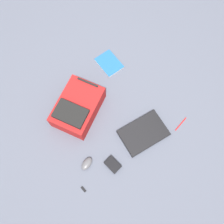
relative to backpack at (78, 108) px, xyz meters
name	(u,v)px	position (x,y,z in m)	size (l,w,h in m)	color
ground_plane	(108,118)	(-0.19, 0.16, -0.09)	(3.45, 3.45, 0.00)	#4C5160
backpack	(78,108)	(0.00, 0.00, 0.00)	(0.51, 0.48, 0.19)	maroon
laptop	(144,133)	(-0.37, 0.40, -0.07)	(0.37, 0.26, 0.03)	black
book_blue	(109,63)	(-0.42, -0.28, -0.08)	(0.20, 0.24, 0.02)	silver
computer_mouse	(87,164)	(0.12, 0.41, -0.07)	(0.06, 0.11, 0.04)	#4C4C51
power_brick	(113,165)	(-0.04, 0.51, -0.07)	(0.08, 0.12, 0.03)	black
pen_black	(181,124)	(-0.68, 0.47, -0.08)	(0.01, 0.01, 0.14)	red
usb_stick	(83,189)	(0.23, 0.57, -0.08)	(0.02, 0.05, 0.01)	black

